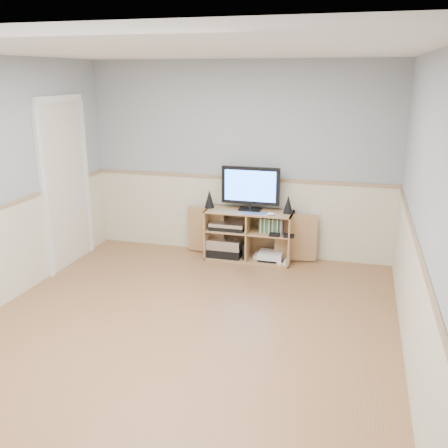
{
  "coord_description": "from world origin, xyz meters",
  "views": [
    {
      "loc": [
        1.5,
        -3.97,
        2.31
      ],
      "look_at": [
        0.08,
        1.2,
        0.7
      ],
      "focal_mm": 40.0,
      "sensor_mm": 36.0,
      "label": 1
    }
  ],
  "objects": [
    {
      "name": "speaker_right",
      "position": [
        0.68,
        2.03,
        0.76
      ],
      "size": [
        0.12,
        0.12,
        0.22
      ],
      "primitive_type": "cone",
      "color": "black",
      "rests_on": "media_cabinet"
    },
    {
      "name": "game_cases",
      "position": [
        0.48,
        1.99,
        0.48
      ],
      "size": [
        0.3,
        0.13,
        0.19
      ],
      "primitive_type": "cube",
      "color": "#3F8C3F",
      "rests_on": "media_cabinet"
    },
    {
      "name": "media_cabinet",
      "position": [
        0.19,
        2.06,
        0.33
      ],
      "size": [
        1.73,
        0.42,
        0.65
      ],
      "color": "tan",
      "rests_on": "floor"
    },
    {
      "name": "room",
      "position": [
        -0.06,
        0.12,
        1.22
      ],
      "size": [
        4.04,
        4.54,
        2.54
      ],
      "color": "tan",
      "rests_on": "ground"
    },
    {
      "name": "game_consoles",
      "position": [
        0.47,
        2.0,
        0.07
      ],
      "size": [
        0.45,
        0.3,
        0.11
      ],
      "color": "white",
      "rests_on": "media_cabinet"
    },
    {
      "name": "speaker_left",
      "position": [
        -0.35,
        2.03,
        0.77
      ],
      "size": [
        0.13,
        0.13,
        0.23
      ],
      "primitive_type": "cone",
      "color": "black",
      "rests_on": "media_cabinet"
    },
    {
      "name": "av_components",
      "position": [
        -0.11,
        2.01,
        0.22
      ],
      "size": [
        0.52,
        0.33,
        0.47
      ],
      "color": "black",
      "rests_on": "media_cabinet"
    },
    {
      "name": "monitor",
      "position": [
        0.19,
        2.06,
        0.95
      ],
      "size": [
        0.74,
        0.18,
        0.56
      ],
      "color": "black",
      "rests_on": "media_cabinet"
    },
    {
      "name": "mouse",
      "position": [
        0.49,
        1.87,
        0.67
      ],
      "size": [
        0.11,
        0.08,
        0.04
      ],
      "primitive_type": "ellipsoid",
      "rotation": [
        0.0,
        0.0,
        0.2
      ],
      "color": "white",
      "rests_on": "media_cabinet"
    },
    {
      "name": "wall_outlet",
      "position": [
        1.0,
        2.23,
        0.6
      ],
      "size": [
        0.12,
        0.03,
        0.12
      ],
      "primitive_type": "cube",
      "color": "white",
      "rests_on": "wall_back"
    },
    {
      "name": "keyboard",
      "position": [
        0.3,
        1.87,
        0.66
      ],
      "size": [
        0.34,
        0.16,
        0.01
      ],
      "primitive_type": "cube",
      "rotation": [
        0.0,
        0.0,
        0.1
      ],
      "color": "silver",
      "rests_on": "media_cabinet"
    }
  ]
}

